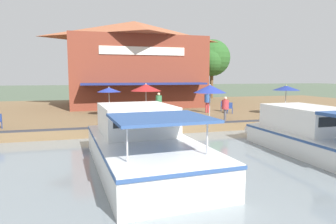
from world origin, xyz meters
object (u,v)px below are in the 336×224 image
patio_umbrella_back_row (109,90)px  motorboat_fourth_along (139,142)px  cafe_chair_under_first_umbrella (230,107)px  cafe_chair_far_corner_seat (148,115)px  patio_umbrella_mid_patio_right (146,88)px  cafe_chair_facing_river (144,109)px  tree_upstream_bank (211,59)px  patio_umbrella_near_quay_edge (286,88)px  tree_downstream_bank (175,59)px  motorboat_nearest_quay (311,135)px  person_near_entrance (207,99)px  person_mid_patio (159,101)px  waterfront_restaurant (135,63)px  person_at_quay_edge (225,106)px  cafe_chair_back_row_seat (294,107)px  patio_umbrella_by_entrance (210,89)px  cafe_chair_mid_patio (224,106)px

patio_umbrella_back_row → motorboat_fourth_along: patio_umbrella_back_row is taller
cafe_chair_under_first_umbrella → cafe_chair_far_corner_seat: 7.80m
patio_umbrella_mid_patio_right → cafe_chair_facing_river: bearing=174.1°
tree_upstream_bank → patio_umbrella_near_quay_edge: bearing=-4.1°
tree_upstream_bank → tree_downstream_bank: size_ratio=1.00×
motorboat_fourth_along → motorboat_nearest_quay: size_ratio=1.00×
person_near_entrance → tree_upstream_bank: tree_upstream_bank is taller
patio_umbrella_mid_patio_right → patio_umbrella_back_row: (-2.11, -2.35, -0.22)m
patio_umbrella_mid_patio_right → tree_upstream_bank: bearing=143.7°
cafe_chair_facing_river → tree_upstream_bank: size_ratio=0.11×
tree_downstream_bank → person_mid_patio: bearing=-21.7°
cafe_chair_facing_river → person_near_entrance: person_near_entrance is taller
waterfront_restaurant → person_at_quay_edge: size_ratio=8.16×
cafe_chair_under_first_umbrella → tree_upstream_bank: (-15.15, 4.98, 4.73)m
cafe_chair_back_row_seat → motorboat_fourth_along: motorboat_fourth_along is taller
patio_umbrella_by_entrance → cafe_chair_far_corner_seat: bearing=-86.5°
person_near_entrance → tree_downstream_bank: 13.92m
person_at_quay_edge → cafe_chair_facing_river: bearing=-132.6°
person_mid_patio → motorboat_nearest_quay: size_ratio=0.18×
cafe_chair_facing_river → cafe_chair_far_corner_seat: 3.46m
patio_umbrella_near_quay_edge → person_at_quay_edge: 6.36m
person_mid_patio → motorboat_nearest_quay: (11.02, 4.52, -0.82)m
cafe_chair_facing_river → cafe_chair_far_corner_seat: same height
patio_umbrella_back_row → cafe_chair_far_corner_seat: patio_umbrella_back_row is taller
tree_downstream_bank → tree_upstream_bank: bearing=101.0°
patio_umbrella_near_quay_edge → cafe_chair_under_first_umbrella: size_ratio=2.67×
person_at_quay_edge → motorboat_nearest_quay: person_at_quay_edge is taller
patio_umbrella_near_quay_edge → patio_umbrella_mid_patio_right: 10.82m
cafe_chair_far_corner_seat → cafe_chair_under_first_umbrella: bearing=111.8°
cafe_chair_facing_river → patio_umbrella_by_entrance: bearing=51.5°
patio_umbrella_near_quay_edge → cafe_chair_facing_river: size_ratio=2.67×
person_at_quay_edge → waterfront_restaurant: bearing=-163.1°
patio_umbrella_mid_patio_right → tree_downstream_bank: size_ratio=0.32×
cafe_chair_facing_river → cafe_chair_far_corner_seat: size_ratio=1.00×
patio_umbrella_by_entrance → cafe_chair_far_corner_seat: 4.67m
person_near_entrance → tree_upstream_bank: 16.26m
waterfront_restaurant → cafe_chair_facing_river: waterfront_restaurant is taller
cafe_chair_facing_river → tree_downstream_bank: size_ratio=0.11×
cafe_chair_mid_patio → tree_downstream_bank: size_ratio=0.11×
patio_umbrella_near_quay_edge → waterfront_restaurant: bearing=-137.9°
patio_umbrella_back_row → person_mid_patio: size_ratio=1.28×
patio_umbrella_mid_patio_right → cafe_chair_far_corner_seat: patio_umbrella_mid_patio_right is taller
waterfront_restaurant → patio_umbrella_near_quay_edge: bearing=42.1°
patio_umbrella_near_quay_edge → person_at_quay_edge: size_ratio=1.41×
patio_umbrella_near_quay_edge → cafe_chair_far_corner_seat: patio_umbrella_near_quay_edge is taller
person_near_entrance → motorboat_fourth_along: motorboat_fourth_along is taller
patio_umbrella_back_row → person_near_entrance: 7.86m
patio_umbrella_mid_patio_right → person_at_quay_edge: patio_umbrella_mid_patio_right is taller
motorboat_fourth_along → tree_downstream_bank: bearing=159.9°
waterfront_restaurant → cafe_chair_far_corner_seat: size_ratio=15.48×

